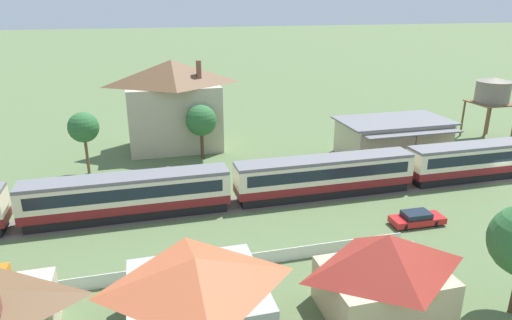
{
  "coord_description": "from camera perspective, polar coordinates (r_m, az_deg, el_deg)",
  "views": [
    {
      "loc": [
        -37.19,
        -37.29,
        18.44
      ],
      "look_at": [
        -25.95,
        4.74,
        3.13
      ],
      "focal_mm": 32.0,
      "sensor_mm": 36.0,
      "label": 1
    }
  ],
  "objects": [
    {
      "name": "yard_tree_2",
      "position": [
        55.26,
        -6.87,
        4.91
      ],
      "size": [
        3.73,
        3.73,
        6.65
      ],
      "color": "#4C3823",
      "rests_on": "ground_plane"
    },
    {
      "name": "station_house_brown_roof",
      "position": [
        59.66,
        -10.28,
        6.95
      ],
      "size": [
        12.38,
        8.22,
        11.43
      ],
      "color": "#BCB293",
      "rests_on": "ground_plane"
    },
    {
      "name": "yard_tree_1",
      "position": [
        53.09,
        -20.76,
        3.81
      ],
      "size": [
        3.33,
        3.33,
        7.03
      ],
      "color": "brown",
      "rests_on": "ground_plane"
    },
    {
      "name": "water_tower",
      "position": [
        70.13,
        27.48,
        7.63
      ],
      "size": [
        5.02,
        5.02,
        8.62
      ],
      "color": "brown",
      "rests_on": "ground_plane"
    },
    {
      "name": "railway_track",
      "position": [
        46.93,
        10.58,
        -4.08
      ],
      "size": [
        141.88,
        3.6,
        0.04
      ],
      "color": "#665B51",
      "rests_on": "ground_plane"
    },
    {
      "name": "cottage_terracotta_roof",
      "position": [
        27.43,
        -7.43,
        -16.26
      ],
      "size": [
        8.29,
        7.75,
        4.87
      ],
      "color": "#9E9E99",
      "rests_on": "ground_plane"
    },
    {
      "name": "passenger_train",
      "position": [
        45.47,
        8.9,
        -1.79
      ],
      "size": [
        93.23,
        2.92,
        3.95
      ],
      "color": "maroon",
      "rests_on": "ground_plane"
    },
    {
      "name": "ground_plane",
      "position": [
        55.8,
        28.14,
        -2.3
      ],
      "size": [
        600.0,
        600.0,
        0.0
      ],
      "primitive_type": "plane",
      "color": "#566B42"
    },
    {
      "name": "picket_fence_front",
      "position": [
        33.48,
        -19.57,
        -14.22
      ],
      "size": [
        46.23,
        0.06,
        1.05
      ],
      "primitive_type": "cube",
      "color": "white",
      "rests_on": "ground_plane"
    },
    {
      "name": "cottage_red_roof",
      "position": [
        29.54,
        15.8,
        -13.39
      ],
      "size": [
        7.89,
        5.71,
        5.41
      ],
      "color": "tan",
      "rests_on": "ground_plane"
    },
    {
      "name": "parked_car_red",
      "position": [
        42.13,
        19.48,
        -6.9
      ],
      "size": [
        4.7,
        1.92,
        1.19
      ],
      "rotation": [
        0.0,
        0.0,
        -0.03
      ],
      "color": "red",
      "rests_on": "ground_plane"
    },
    {
      "name": "station_building",
      "position": [
        59.16,
        16.71,
        2.73
      ],
      "size": [
        13.61,
        8.84,
        4.55
      ],
      "color": "beige",
      "rests_on": "ground_plane"
    }
  ]
}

